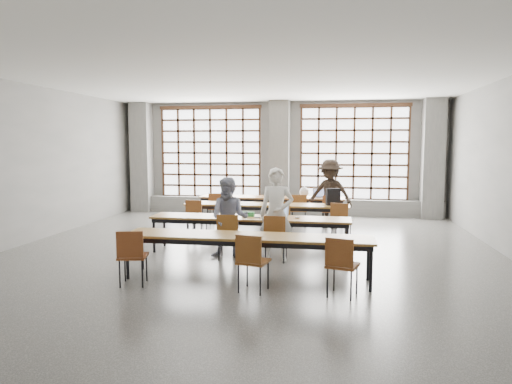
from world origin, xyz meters
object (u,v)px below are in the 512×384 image
at_px(chair_near_mid, 252,257).
at_px(student_male, 277,214).
at_px(desk_row_b, 266,206).
at_px(chair_front_right, 275,233).
at_px(chair_back_left, 217,205).
at_px(chair_front_left, 228,232).
at_px(laptop_back, 320,195).
at_px(mouse, 297,217).
at_px(desk_row_a, 272,199).
at_px(plastic_bag, 304,192).
at_px(backpack, 333,197).
at_px(desk_row_d, 247,239).
at_px(chair_back_right, 330,208).
at_px(red_pouch, 133,253).
at_px(desk_row_c, 250,220).
at_px(laptop_front, 279,214).
at_px(chair_mid_right, 341,218).
at_px(chair_back_mid, 299,207).
at_px(green_box, 248,214).
at_px(chair_near_left, 132,252).
at_px(chair_mid_left, 196,214).
at_px(chair_mid_centre, 281,216).
at_px(student_back, 330,194).
at_px(phone, 258,218).
at_px(chair_near_right, 341,261).
at_px(student_female, 230,218).

bearing_deg(chair_near_mid, student_male, 86.27).
bearing_deg(desk_row_b, chair_front_right, -78.19).
xyz_separation_m(chair_back_left, chair_near_mid, (1.91, -5.39, 0.00)).
distance_m(chair_front_left, laptop_back, 4.60).
bearing_deg(chair_back_left, mouse, -51.11).
distance_m(desk_row_a, chair_back_left, 1.54).
bearing_deg(mouse, plastic_bag, 91.43).
bearing_deg(backpack, chair_front_left, -138.89).
relative_size(desk_row_d, chair_back_right, 4.55).
height_order(laptop_back, red_pouch, laptop_back).
distance_m(desk_row_c, laptop_front, 0.59).
height_order(chair_mid_right, chair_front_left, same).
xyz_separation_m(chair_back_mid, green_box, (-0.81, -2.86, 0.24)).
bearing_deg(chair_front_left, chair_near_left, -121.19).
xyz_separation_m(chair_mid_left, laptop_front, (2.14, -1.31, 0.25)).
relative_size(chair_near_left, student_male, 0.50).
xyz_separation_m(chair_mid_centre, plastic_bag, (0.40, 2.20, 0.34)).
bearing_deg(chair_mid_centre, red_pouch, -116.25).
bearing_deg(chair_mid_left, desk_row_a, 54.64).
bearing_deg(chair_back_left, desk_row_b, -31.19).
distance_m(student_back, phone, 3.46).
relative_size(chair_back_left, chair_near_right, 1.00).
bearing_deg(desk_row_a, chair_front_right, -81.36).
relative_size(chair_mid_left, red_pouch, 4.40).
relative_size(chair_mid_left, laptop_front, 1.99).
xyz_separation_m(student_male, red_pouch, (-2.01, -1.87, -0.37)).
relative_size(chair_mid_centre, plastic_bag, 3.08).
bearing_deg(student_back, chair_near_mid, -88.74).
bearing_deg(student_female, green_box, 67.03).
distance_m(desk_row_d, chair_front_right, 1.23).
bearing_deg(plastic_bag, student_back, -38.16).
bearing_deg(backpack, chair_mid_centre, -163.75).
relative_size(mouse, red_pouch, 0.49).
bearing_deg(green_box, chair_near_mid, -78.30).
xyz_separation_m(chair_back_left, chair_back_right, (3.01, 0.00, 0.00)).
xyz_separation_m(desk_row_b, mouse, (0.91, -2.07, 0.08)).
bearing_deg(chair_back_right, chair_back_mid, -179.99).
distance_m(desk_row_a, desk_row_d, 5.40).
bearing_deg(chair_near_left, chair_mid_left, 92.59).
bearing_deg(phone, mouse, 5.93).
xyz_separation_m(chair_near_right, plastic_bag, (-0.91, 6.07, 0.34)).
bearing_deg(chair_mid_right, backpack, 104.76).
xyz_separation_m(laptop_back, green_box, (-1.34, -3.60, -0.02)).
distance_m(chair_front_left, green_box, 0.79).
bearing_deg(desk_row_c, laptop_front, 10.53).
relative_size(chair_front_left, backpack, 2.20).
bearing_deg(student_male, mouse, 52.09).
distance_m(desk_row_b, green_box, 1.97).
bearing_deg(chair_mid_centre, chair_front_left, -110.15).
relative_size(chair_near_mid, laptop_front, 1.99).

